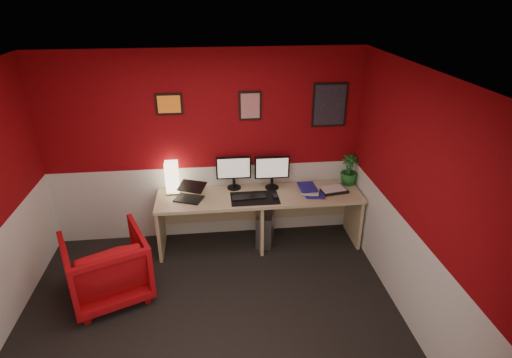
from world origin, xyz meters
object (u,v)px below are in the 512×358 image
Objects in this scene: monitor_left at (234,168)px; desk at (259,220)px; shoji_lamp at (172,178)px; monitor_right at (272,168)px; zen_tray at (333,190)px; pc_tower at (265,226)px; laptop at (188,192)px; armchair at (107,266)px; potted_plant at (349,170)px.

desk is at bearing -36.77° from monitor_left.
monitor_right reaches higher than shoji_lamp.
pc_tower is at bearing 176.85° from zen_tray.
desk is 0.71m from monitor_right.
armchair is at bearing -115.66° from laptop.
pc_tower is (0.09, 0.05, -0.14)m from desk.
monitor_right reaches higher than laptop.
laptop is (-0.89, -0.03, 0.47)m from desk.
desk is 6.41× the size of potted_plant.
desk is 1.02m from zen_tray.
monitor_right reaches higher than potted_plant.
desk is 6.50× the size of shoji_lamp.
monitor_left reaches higher than desk.
potted_plant is (1.21, 0.19, 0.57)m from desk.
desk is 0.17m from pc_tower.
zen_tray is at bearing 174.10° from armchair.
shoji_lamp is 0.99× the size of potted_plant.
laptop is 1.27m from armchair.
armchair is at bearing -152.87° from monitor_right.
monitor_left is at bearing 169.90° from pc_tower.
potted_plant is 3.20m from armchair.
armchair is (-2.98, -1.01, -0.55)m from potted_plant.
desk is 1.01m from laptop.
monitor_right is 2.29m from armchair.
armchair is at bearing -123.93° from shoji_lamp.
pc_tower is (1.18, -0.14, -0.70)m from shoji_lamp.
laptop is at bearing -174.18° from potted_plant.
zen_tray is 0.78× the size of pc_tower.
monitor_left is (-0.31, 0.23, 0.66)m from desk.
desk is 5.78× the size of pc_tower.
potted_plant is at bearing 175.94° from armchair.
monitor_left reaches higher than armchair.
laptop is 1.84m from zen_tray.
monitor_right is at bearing 33.38° from laptop.
monitor_left reaches higher than zen_tray.
armchair is at bearing -140.54° from pc_tower.
laptop reaches higher than zen_tray.
potted_plant is 0.49× the size of armchair.
laptop is 0.73× the size of pc_tower.
potted_plant reaches higher than desk.
laptop reaches higher than armchair.
monitor_right reaches higher than armchair.
armchair is (-2.72, -0.82, -0.37)m from zen_tray.
shoji_lamp is (-1.09, 0.19, 0.56)m from desk.
armchair is at bearing -155.19° from desk.
potted_plant reaches higher than laptop.
potted_plant reaches higher than armchair.
zen_tray is (1.26, -0.23, -0.28)m from monitor_left.
pc_tower is at bearing 31.28° from desk.
armchair is (-0.88, -0.79, -0.46)m from laptop.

